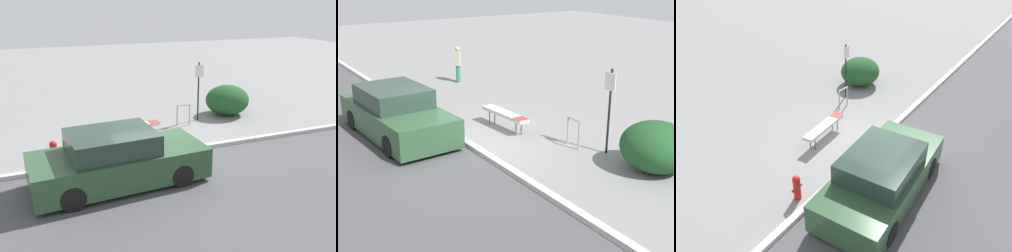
% 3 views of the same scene
% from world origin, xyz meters
% --- Properties ---
extents(ground_plane, '(60.00, 60.00, 0.00)m').
position_xyz_m(ground_plane, '(0.00, 0.00, 0.00)').
color(ground_plane, gray).
extents(curb, '(60.00, 0.20, 0.13)m').
position_xyz_m(curb, '(0.00, 0.00, 0.07)').
color(curb, '#B7B7B2').
rests_on(curb, ground_plane).
extents(bench, '(1.96, 0.49, 0.56)m').
position_xyz_m(bench, '(-0.35, 1.62, 0.49)').
color(bench, '#515156').
rests_on(bench, ground_plane).
extents(bike_rack, '(0.55, 0.09, 0.83)m').
position_xyz_m(bike_rack, '(1.91, 2.41, 0.50)').
color(bike_rack, '#99999E').
rests_on(bike_rack, ground_plane).
extents(sign_post, '(0.36, 0.08, 2.30)m').
position_xyz_m(sign_post, '(2.74, 2.85, 1.38)').
color(sign_post, black).
rests_on(sign_post, ground_plane).
extents(fire_hydrant, '(0.36, 0.22, 0.77)m').
position_xyz_m(fire_hydrant, '(-3.06, 0.44, 0.41)').
color(fire_hydrant, red).
rests_on(fire_hydrant, ground_plane).
extents(shrub_hedge, '(1.81, 1.72, 1.24)m').
position_xyz_m(shrub_hedge, '(4.20, 3.06, 0.62)').
color(shrub_hedge, '#1E4C23').
rests_on(shrub_hedge, ground_plane).
extents(pedestrian, '(0.39, 0.37, 1.54)m').
position_xyz_m(pedestrian, '(-6.65, 3.28, 0.83)').
color(pedestrian, '#267259').
rests_on(pedestrian, ground_plane).
extents(parked_car_near, '(4.58, 2.11, 1.46)m').
position_xyz_m(parked_car_near, '(-1.62, -1.33, 0.66)').
color(parked_car_near, black).
rests_on(parked_car_near, ground_plane).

